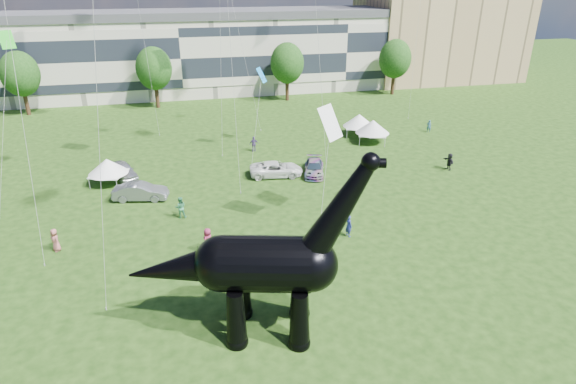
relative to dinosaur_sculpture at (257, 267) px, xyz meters
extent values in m
plane|color=#16330C|center=(5.76, -0.63, -4.23)|extent=(220.00, 220.00, 0.00)
cube|color=beige|center=(-2.24, 61.37, 1.77)|extent=(78.00, 11.00, 12.00)
cube|color=tan|center=(45.76, 64.37, 6.77)|extent=(28.00, 18.00, 22.00)
cylinder|color=#382314|center=(-24.24, 52.37, -2.63)|extent=(0.56, 0.56, 3.20)
ellipsoid|color=#14380F|center=(-24.24, 52.37, 2.09)|extent=(5.20, 5.20, 6.24)
cylinder|color=#382314|center=(-6.24, 52.37, -2.63)|extent=(0.56, 0.56, 3.20)
ellipsoid|color=#14380F|center=(-6.24, 52.37, 2.09)|extent=(5.20, 5.20, 6.24)
cylinder|color=#382314|center=(13.76, 52.37, -2.63)|extent=(0.56, 0.56, 3.20)
ellipsoid|color=#14380F|center=(13.76, 52.37, 2.09)|extent=(5.20, 5.20, 6.24)
cylinder|color=#382314|center=(31.76, 52.37, -2.63)|extent=(0.56, 0.56, 3.20)
ellipsoid|color=#14380F|center=(31.76, 52.37, 2.09)|extent=(5.20, 5.20, 6.24)
cone|color=black|center=(-1.38, -0.93, -2.53)|extent=(1.43, 1.43, 3.40)
sphere|color=black|center=(-1.38, -0.93, -4.03)|extent=(1.25, 1.25, 1.25)
cone|color=black|center=(-0.75, 1.48, -2.53)|extent=(1.43, 1.43, 3.40)
sphere|color=black|center=(-0.75, 1.48, -4.03)|extent=(1.25, 1.25, 1.25)
cone|color=black|center=(1.91, -1.79, -2.53)|extent=(1.43, 1.43, 3.40)
sphere|color=black|center=(1.91, -1.79, -4.03)|extent=(1.25, 1.25, 1.25)
cone|color=black|center=(2.55, 0.62, -2.53)|extent=(1.43, 1.43, 3.40)
sphere|color=black|center=(2.55, 0.62, -4.03)|extent=(1.25, 1.25, 1.25)
cylinder|color=black|center=(0.47, -0.12, 0.19)|extent=(5.38, 4.17, 3.06)
sphere|color=black|center=(-1.83, 0.48, 0.19)|extent=(3.06, 3.06, 3.06)
sphere|color=black|center=(2.78, -0.73, 0.19)|extent=(2.95, 2.95, 2.95)
cone|color=black|center=(4.12, -1.08, 3.47)|extent=(4.56, 2.72, 6.00)
sphere|color=black|center=(5.46, -1.43, 6.08)|extent=(0.95, 0.95, 0.95)
cylinder|color=black|center=(5.79, -1.51, 6.02)|extent=(0.89, 0.68, 0.50)
cone|color=black|center=(-4.09, 1.07, -0.19)|extent=(6.40, 3.82, 3.33)
imported|color=#BBBABF|center=(-9.18, 25.11, -3.48)|extent=(3.33, 4.75, 1.50)
imported|color=slate|center=(-7.32, 19.39, -3.44)|extent=(5.00, 2.52, 1.57)
imported|color=white|center=(5.63, 22.07, -3.50)|extent=(5.52, 3.05, 1.46)
imported|color=#595960|center=(9.44, 21.64, -3.56)|extent=(3.09, 4.97, 1.34)
cube|color=silver|center=(18.91, 29.64, -3.08)|extent=(4.05, 4.05, 0.13)
cone|color=silver|center=(18.91, 29.64, -2.24)|extent=(5.13, 5.13, 1.57)
cylinder|color=#999999|center=(17.02, 28.80, -3.66)|extent=(0.06, 0.06, 1.15)
cylinder|color=#999999|center=(19.75, 27.76, -3.66)|extent=(0.06, 0.06, 1.15)
cylinder|color=#999999|center=(18.07, 31.53, -3.66)|extent=(0.06, 0.06, 1.15)
cylinder|color=#999999|center=(20.80, 30.49, -3.66)|extent=(0.06, 0.06, 1.15)
cube|color=white|center=(18.35, 32.68, -3.10)|extent=(3.92, 3.92, 0.12)
cone|color=white|center=(18.35, 32.68, -2.29)|extent=(4.97, 4.97, 1.53)
cylinder|color=#999999|center=(16.52, 31.81, -3.67)|extent=(0.06, 0.06, 1.13)
cylinder|color=#999999|center=(19.22, 30.85, -3.67)|extent=(0.06, 0.06, 1.13)
cylinder|color=#999999|center=(17.48, 34.51, -3.67)|extent=(0.06, 0.06, 1.13)
cylinder|color=#999999|center=(20.17, 33.55, -3.67)|extent=(0.06, 0.06, 1.13)
cube|color=white|center=(-10.39, 23.75, -3.16)|extent=(3.73, 3.73, 0.12)
cone|color=white|center=(-10.39, 23.75, -2.39)|extent=(4.73, 4.73, 1.45)
cylinder|color=#999999|center=(-12.13, 22.94, -3.70)|extent=(0.06, 0.06, 1.07)
cylinder|color=#999999|center=(-9.58, 22.01, -3.70)|extent=(0.06, 0.06, 1.07)
cylinder|color=#999999|center=(-11.20, 25.49, -3.70)|extent=(0.06, 0.06, 1.07)
cylinder|color=#999999|center=(-8.65, 24.56, -3.70)|extent=(0.06, 0.06, 1.07)
imported|color=#2F5E77|center=(27.50, 31.82, -3.43)|extent=(0.69, 0.61, 1.60)
imported|color=#402D66|center=(4.66, 29.74, -3.35)|extent=(1.04, 0.45, 1.76)
imported|color=olive|center=(11.35, 15.91, -3.30)|extent=(1.37, 1.07, 1.86)
imported|color=navy|center=(8.58, 8.98, -3.34)|extent=(0.59, 0.74, 1.78)
imported|color=#8D2348|center=(-2.12, 9.13, -3.28)|extent=(1.07, 1.09, 1.89)
imported|color=#398F5F|center=(-3.91, 15.07, -3.30)|extent=(0.96, 0.78, 1.86)
imported|color=#AA5A55|center=(-12.94, 11.79, -3.34)|extent=(0.94, 1.03, 1.77)
imported|color=black|center=(23.33, 19.69, -3.34)|extent=(0.61, 1.67, 1.78)
plane|color=silver|center=(7.64, 11.57, 4.16)|extent=(2.81, 2.67, 2.38)
plane|color=#1278C4|center=(5.87, 30.61, 4.18)|extent=(1.57, 1.92, 1.54)
plane|color=#1AA519|center=(-16.87, 24.89, 9.20)|extent=(1.59, 1.25, 1.48)
camera|label=1|loc=(-3.32, -21.56, 14.38)|focal=30.00mm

